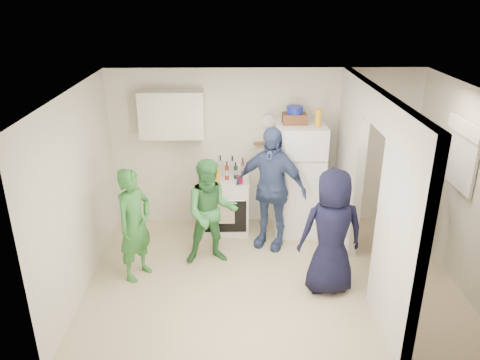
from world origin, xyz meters
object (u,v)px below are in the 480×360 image
yellow_cup_stack_top (318,118)px  person_green_center (211,213)px  stove (226,204)px  fridge (299,179)px  person_nook (402,210)px  person_green_left (135,225)px  wicker_basket (294,118)px  person_denim (270,188)px  person_navy (331,232)px  blue_bowl (295,110)px

yellow_cup_stack_top → person_green_center: yellow_cup_stack_top is taller
stove → fridge: fridge is taller
person_green_center → person_nook: person_nook is taller
person_green_center → person_green_left: bearing=-167.1°
stove → wicker_basket: wicker_basket is taller
person_green_center → person_nook: (2.54, -0.17, 0.10)m
person_green_left → person_nook: 3.52m
person_denim → person_nook: 1.81m
stove → person_green_left: bearing=-132.1°
stove → person_navy: bearing=-51.0°
wicker_basket → person_green_center: (-1.21, -0.95, -1.06)m
stove → person_green_center: 1.00m
yellow_cup_stack_top → person_green_left: 2.96m
fridge → person_green_left: 2.60m
yellow_cup_stack_top → person_green_center: size_ratio=0.17×
stove → person_navy: size_ratio=0.54×
blue_bowl → person_denim: 1.20m
fridge → person_green_center: (-1.31, -0.90, -0.11)m
stove → blue_bowl: blue_bowl is taller
fridge → yellow_cup_stack_top: yellow_cup_stack_top is taller
blue_bowl → yellow_cup_stack_top: size_ratio=0.96×
fridge → person_green_left: fridge is taller
yellow_cup_stack_top → person_navy: bearing=-91.1°
yellow_cup_stack_top → person_denim: size_ratio=0.14×
blue_bowl → person_nook: blue_bowl is taller
blue_bowl → person_navy: 2.01m
stove → blue_bowl: bearing=1.1°
fridge → blue_bowl: (-0.10, 0.05, 1.07)m
yellow_cup_stack_top → person_nook: 1.73m
person_green_left → person_navy: size_ratio=0.94×
stove → person_denim: person_denim is taller
stove → wicker_basket: size_ratio=2.50×
wicker_basket → person_denim: 1.09m
person_green_left → wicker_basket: bearing=-27.9°
yellow_cup_stack_top → blue_bowl: bearing=154.9°
person_green_center → person_navy: size_ratio=0.92×
fridge → person_nook: (1.23, -1.07, -0.01)m
person_green_center → blue_bowl: bearing=31.5°
yellow_cup_stack_top → person_denim: yellow_cup_stack_top is taller
fridge → stove: bearing=178.5°
stove → person_nook: bearing=-25.1°
person_green_left → person_denim: person_denim is taller
blue_bowl → person_green_center: 1.94m
wicker_basket → person_navy: 1.94m
person_green_center → person_nook: bearing=-10.6°
fridge → person_denim: (-0.47, -0.45, 0.05)m
stove → yellow_cup_stack_top: bearing=-5.5°
person_green_center → person_denim: bearing=21.4°
stove → person_green_center: person_green_center is taller
yellow_cup_stack_top → person_green_left: (-2.50, -1.15, -1.10)m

